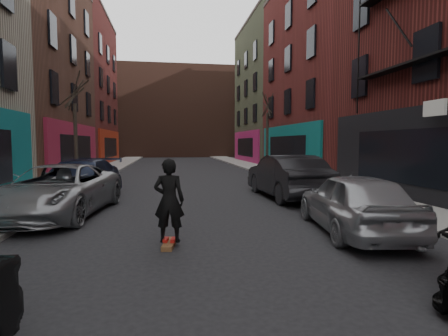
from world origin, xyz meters
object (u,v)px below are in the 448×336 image
object	(u,v)px
parked_right_end	(286,176)
skateboarder	(169,200)
tree_left_far	(75,121)
parked_left_end	(79,181)
skateboard	(170,244)
parked_right_far	(354,202)
parked_left_far	(58,190)
tree_right_far	(267,125)

from	to	relation	value
parked_right_end	skateboarder	size ratio (longest dim) A/B	2.93
tree_left_far	parked_left_end	size ratio (longest dim) A/B	1.19
tree_left_far	skateboard	size ratio (longest dim) A/B	8.12
parked_left_end	skateboarder	size ratio (longest dim) A/B	3.05
skateboard	parked_left_end	bearing A→B (deg)	127.63
parked_right_far	skateboard	xyz separation A→B (m)	(-4.48, -0.45, -0.71)
parked_left_far	skateboard	world-z (taller)	parked_left_far
tree_left_far	skateboarder	distance (m)	13.60
parked_left_far	skateboarder	distance (m)	4.98
parked_right_far	parked_right_end	distance (m)	5.51
tree_left_far	parked_right_end	world-z (taller)	tree_left_far
tree_left_far	parked_left_far	bearing A→B (deg)	-79.64
tree_right_far	parked_right_far	size ratio (longest dim) A/B	1.53
skateboarder	tree_right_far	bearing A→B (deg)	-102.09
tree_right_far	parked_right_far	distance (m)	18.46
tree_left_far	parked_left_end	distance (m)	6.83
parked_left_end	tree_left_far	bearing A→B (deg)	111.16
tree_left_far	parked_right_end	distance (m)	11.85
tree_left_far	tree_right_far	size ratio (longest dim) A/B	0.96
parked_right_end	tree_left_far	bearing A→B (deg)	-36.30
tree_right_far	parked_right_end	bearing A→B (deg)	-102.69
parked_left_end	parked_right_far	xyz separation A→B (m)	(7.80, -5.89, -0.03)
tree_left_far	parked_right_far	size ratio (longest dim) A/B	1.46
parked_left_far	parked_right_far	bearing A→B (deg)	-15.60
tree_right_far	parked_right_end	world-z (taller)	tree_right_far
parked_left_end	tree_right_far	bearing A→B (deg)	54.80
parked_left_end	parked_left_far	bearing A→B (deg)	-83.49
tree_left_far	parked_left_far	size ratio (longest dim) A/B	1.16
parked_left_far	parked_left_end	distance (m)	2.63
tree_right_far	parked_left_far	xyz separation A→B (m)	(-10.80, -14.75, -2.75)
parked_right_end	skateboard	world-z (taller)	parked_right_end
tree_right_far	parked_left_end	bearing A→B (deg)	-131.71
parked_right_far	skateboarder	world-z (taller)	skateboarder
parked_left_far	parked_right_end	bearing A→B (deg)	22.77
tree_right_far	skateboarder	world-z (taller)	tree_right_far
parked_left_far	parked_right_end	size ratio (longest dim) A/B	1.07
tree_right_far	parked_left_end	world-z (taller)	tree_right_far
tree_left_far	parked_right_far	bearing A→B (deg)	-51.94
parked_right_end	tree_right_far	bearing A→B (deg)	-104.84
skateboarder	skateboard	bearing A→B (deg)	-0.00
parked_left_end	skateboarder	world-z (taller)	skateboarder
parked_right_far	skateboarder	size ratio (longest dim) A/B	2.49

